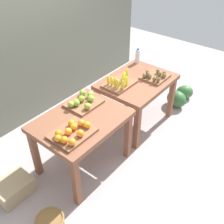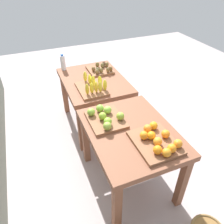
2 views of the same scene
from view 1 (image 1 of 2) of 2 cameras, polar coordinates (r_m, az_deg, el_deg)
name	(u,v)px [view 1 (image 1 of 2)]	position (r m, az deg, el deg)	size (l,w,h in m)	color
ground_plane	(112,140)	(3.81, -0.01, -6.11)	(8.00, 8.00, 0.00)	#AD9F9E
back_wall	(34,15)	(3.94, -16.45, 19.31)	(4.40, 0.12, 3.00)	slate
display_table_left	(82,126)	(3.09, -6.56, -3.04)	(1.04, 0.80, 0.74)	brown
display_table_right	(137,87)	(3.79, 5.33, 5.46)	(1.04, 0.80, 0.74)	brown
orange_bin	(72,132)	(2.79, -8.60, -4.35)	(0.44, 0.37, 0.11)	brown
apple_bin	(83,102)	(3.22, -6.18, 2.24)	(0.41, 0.36, 0.11)	brown
banana_crate	(120,82)	(3.57, 1.63, 6.38)	(0.44, 0.32, 0.17)	brown
kiwi_bin	(155,76)	(3.79, 9.20, 7.58)	(0.36, 0.32, 0.10)	brown
water_bottle	(138,56)	(4.16, 5.52, 11.86)	(0.07, 0.07, 0.23)	silver
watermelon_pile	(180,96)	(4.62, 14.33, 3.33)	(0.64, 0.37, 0.27)	#366835
wicker_basket	(51,224)	(2.96, -13.05, -22.30)	(0.29, 0.29, 0.18)	olive
cardboard_produce_box	(14,188)	(3.32, -20.28, -15.12)	(0.40, 0.30, 0.20)	tan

